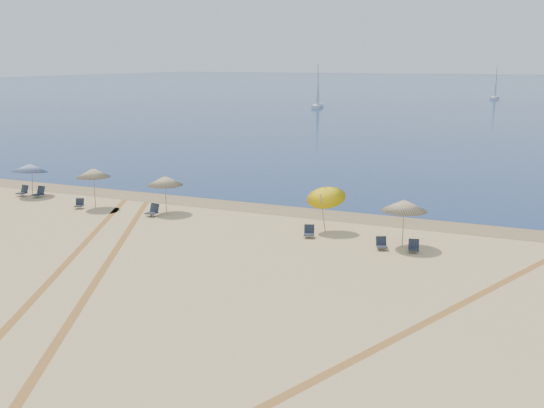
{
  "coord_description": "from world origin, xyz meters",
  "views": [
    {
      "loc": [
        12.84,
        -10.44,
        8.96
      ],
      "look_at": [
        0.0,
        20.0,
        1.3
      ],
      "focal_mm": 41.12,
      "sensor_mm": 36.0,
      "label": 1
    }
  ],
  "objects": [
    {
      "name": "chair_0",
      "position": [
        -18.69,
        20.94,
        0.31
      ],
      "size": [
        0.64,
        0.73,
        0.7
      ],
      "rotation": [
        0.0,
        0.0,
        -0.09
      ],
      "color": "black",
      "rests_on": "ground"
    },
    {
      "name": "chair_2",
      "position": [
        -12.73,
        19.47,
        0.27
      ],
      "size": [
        0.69,
        0.73,
        0.61
      ],
      "rotation": [
        0.0,
        0.0,
        0.39
      ],
      "color": "black",
      "rests_on": "ground"
    },
    {
      "name": "chair_5",
      "position": [
        6.5,
        18.27,
        0.27
      ],
      "size": [
        0.7,
        0.75,
        0.61
      ],
      "rotation": [
        0.0,
        0.0,
        0.42
      ],
      "color": "black",
      "rests_on": "ground"
    },
    {
      "name": "sailboat_0",
      "position": [
        3.62,
        145.79,
        2.36
      ],
      "size": [
        1.73,
        5.33,
        7.81
      ],
      "rotation": [
        0.0,
        0.0,
        -0.08
      ],
      "color": "white",
      "rests_on": "ocean"
    },
    {
      "name": "umbrella_0",
      "position": [
        -18.11,
        21.18,
        1.91
      ],
      "size": [
        2.3,
        2.34,
        2.31
      ],
      "color": "gray",
      "rests_on": "ground"
    },
    {
      "name": "chair_6",
      "position": [
        8.01,
        18.43,
        0.27
      ],
      "size": [
        0.61,
        0.68,
        0.61
      ],
      "rotation": [
        0.0,
        0.0,
        0.18
      ],
      "color": "black",
      "rests_on": "ground"
    },
    {
      "name": "umbrella_4",
      "position": [
        7.34,
        19.09,
        2.09
      ],
      "size": [
        2.21,
        2.21,
        2.44
      ],
      "color": "gray",
      "rests_on": "ground"
    },
    {
      "name": "umbrella_3",
      "position": [
        2.97,
        20.25,
        2.1
      ],
      "size": [
        2.09,
        2.14,
        2.77
      ],
      "color": "gray",
      "rests_on": "ground"
    },
    {
      "name": "wet_sand",
      "position": [
        0.0,
        24.0,
        0.0
      ],
      "size": [
        500.0,
        500.0,
        0.0
      ],
      "primitive_type": "plane",
      "color": "olive",
      "rests_on": "ground"
    },
    {
      "name": "chair_1",
      "position": [
        -17.32,
        21.0,
        0.32
      ],
      "size": [
        0.66,
        0.76,
        0.74
      ],
      "rotation": [
        0.0,
        0.0,
        -0.08
      ],
      "color": "black",
      "rests_on": "ground"
    },
    {
      "name": "umbrella_1",
      "position": [
        -11.89,
        19.95,
        2.22
      ],
      "size": [
        2.05,
        2.05,
        2.56
      ],
      "color": "gray",
      "rests_on": "ground"
    },
    {
      "name": "chair_4",
      "position": [
        2.55,
        18.91,
        0.28
      ],
      "size": [
        0.69,
        0.75,
        0.64
      ],
      "rotation": [
        0.0,
        0.0,
        0.31
      ],
      "color": "black",
      "rests_on": "ground"
    },
    {
      "name": "sailboat_1",
      "position": [
        -26.04,
        104.35,
        2.45
      ],
      "size": [
        2.22,
        5.59,
        8.11
      ],
      "rotation": [
        0.0,
        0.0,
        0.16
      ],
      "color": "white",
      "rests_on": "ocean"
    },
    {
      "name": "chair_3",
      "position": [
        -7.44,
        19.59,
        0.32
      ],
      "size": [
        0.67,
        0.76,
        0.72
      ],
      "rotation": [
        0.0,
        0.0,
        -0.11
      ],
      "color": "black",
      "rests_on": "ground"
    },
    {
      "name": "umbrella_2",
      "position": [
        -7.14,
        20.56,
        1.97
      ],
      "size": [
        2.13,
        2.13,
        2.31
      ],
      "color": "gray",
      "rests_on": "ground"
    },
    {
      "name": "tire_tracks",
      "position": [
        -0.4,
        10.17,
        0.0
      ],
      "size": [
        52.85,
        40.27,
        0.0
      ],
      "color": "tan",
      "rests_on": "ground"
    },
    {
      "name": "ocean",
      "position": [
        0.0,
        225.0,
        0.01
      ],
      "size": [
        500.0,
        500.0,
        0.0
      ],
      "primitive_type": "plane",
      "color": "#0C2151",
      "rests_on": "ground"
    }
  ]
}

